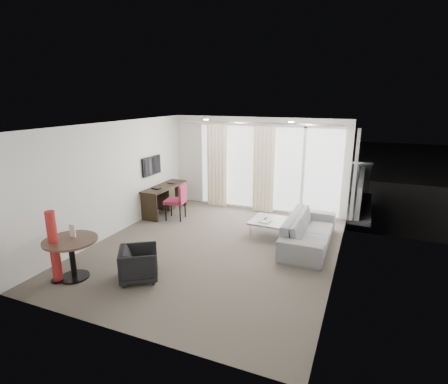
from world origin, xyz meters
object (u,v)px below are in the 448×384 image
at_px(desk, 165,199).
at_px(tub_armchair, 139,264).
at_px(desk_chair, 175,202).
at_px(coffee_table, 270,228).
at_px(round_table, 73,259).
at_px(red_lamp, 54,247).
at_px(rattan_chair_a, 304,186).
at_px(rattan_chair_b, 332,190).
at_px(sofa, 309,231).

xyz_separation_m(desk, tub_armchair, (1.56, -3.36, -0.08)).
relative_size(desk_chair, coffee_table, 1.14).
xyz_separation_m(round_table, red_lamp, (-0.18, -0.19, 0.28)).
xyz_separation_m(desk_chair, red_lamp, (-0.28, -3.60, 0.16)).
xyz_separation_m(desk, round_table, (0.44, -3.77, -0.01)).
relative_size(rattan_chair_a, rattan_chair_b, 0.88).
height_order(red_lamp, rattan_chair_b, red_lamp).
distance_m(red_lamp, rattan_chair_b, 7.66).
distance_m(desk_chair, coffee_table, 2.62).
height_order(desk, desk_chair, desk_chair).
distance_m(tub_armchair, sofa, 3.65).
height_order(red_lamp, rattan_chair_a, red_lamp).
xyz_separation_m(red_lamp, rattan_chair_a, (3.05, 6.90, -0.26)).
bearing_deg(coffee_table, desk_chair, 176.89).
height_order(coffee_table, rattan_chair_b, rattan_chair_b).
xyz_separation_m(rattan_chair_a, rattan_chair_b, (0.88, -0.33, 0.05)).
bearing_deg(round_table, desk, 96.73).
bearing_deg(rattan_chair_a, desk, -157.86).
distance_m(tub_armchair, rattan_chair_b, 6.53).
bearing_deg(desk, rattan_chair_b, 31.96).
height_order(desk_chair, round_table, desk_chair).
bearing_deg(rattan_chair_a, red_lamp, -133.29).
relative_size(round_table, rattan_chair_a, 1.20).
distance_m(coffee_table, rattan_chair_b, 3.30).
bearing_deg(rattan_chair_b, rattan_chair_a, 164.12).
height_order(desk, rattan_chair_a, rattan_chair_a).
bearing_deg(desk_chair, round_table, -101.50).
bearing_deg(red_lamp, tub_armchair, 24.97).
xyz_separation_m(red_lamp, coffee_table, (2.88, 3.46, -0.46)).
distance_m(coffee_table, sofa, 0.96).
xyz_separation_m(tub_armchair, rattan_chair_b, (2.63, 5.97, 0.13)).
distance_m(coffee_table, rattan_chair_a, 3.45).
xyz_separation_m(coffee_table, rattan_chair_b, (1.05, 3.11, 0.24)).
bearing_deg(coffee_table, rattan_chair_b, 71.37).
relative_size(round_table, red_lamp, 0.71).
xyz_separation_m(tub_armchair, sofa, (2.51, 2.64, 0.03)).
bearing_deg(rattan_chair_b, sofa, -87.58).
height_order(round_table, coffee_table, round_table).
distance_m(rattan_chair_a, rattan_chair_b, 0.94).
bearing_deg(desk, round_table, -83.27).
height_order(round_table, tub_armchair, round_table).
bearing_deg(red_lamp, rattan_chair_b, 59.15).
bearing_deg(rattan_chair_a, coffee_table, -112.31).
relative_size(round_table, sofa, 0.40).
bearing_deg(coffee_table, red_lamp, -129.75).
bearing_deg(red_lamp, desk, 93.84).
distance_m(sofa, rattan_chair_b, 3.33).
distance_m(desk, sofa, 4.13).
bearing_deg(sofa, red_lamp, 130.47).
bearing_deg(tub_armchair, rattan_chair_b, -57.59).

